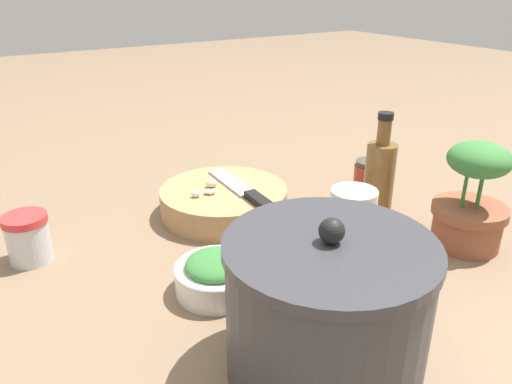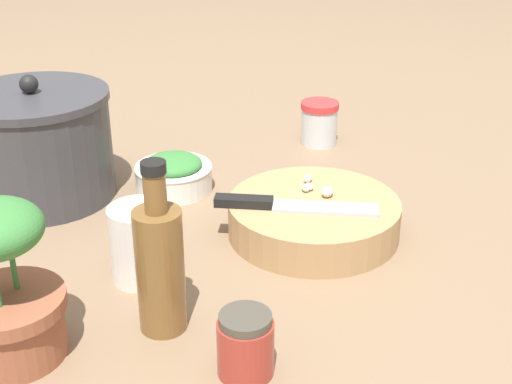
# 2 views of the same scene
# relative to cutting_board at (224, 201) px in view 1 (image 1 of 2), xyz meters

# --- Properties ---
(ground_plane) EXTENTS (5.00, 5.00, 0.00)m
(ground_plane) POSITION_rel_cutting_board_xyz_m (0.01, 0.11, -0.03)
(ground_plane) COLOR #7F664C
(cutting_board) EXTENTS (0.24, 0.24, 0.05)m
(cutting_board) POSITION_rel_cutting_board_xyz_m (0.00, 0.00, 0.00)
(cutting_board) COLOR tan
(cutting_board) RESTS_ON ground_plane
(chef_knife) EXTENTS (0.04, 0.23, 0.01)m
(chef_knife) POSITION_rel_cutting_board_xyz_m (-0.02, 0.04, 0.03)
(chef_knife) COLOR black
(chef_knife) RESTS_ON cutting_board
(garlic_cloves) EXTENTS (0.07, 0.05, 0.02)m
(garlic_cloves) POSITION_rel_cutting_board_xyz_m (0.03, -0.00, 0.03)
(garlic_cloves) COLOR beige
(garlic_cloves) RESTS_ON cutting_board
(herb_bowl) EXTENTS (0.12, 0.12, 0.06)m
(herb_bowl) POSITION_rel_cutting_board_xyz_m (0.13, 0.22, 0.00)
(herb_bowl) COLOR silver
(herb_bowl) RESTS_ON ground_plane
(spice_jar) EXTENTS (0.07, 0.07, 0.08)m
(spice_jar) POSITION_rel_cutting_board_xyz_m (0.35, -0.01, 0.01)
(spice_jar) COLOR silver
(spice_jar) RESTS_ON ground_plane
(coffee_mug) EXTENTS (0.12, 0.08, 0.10)m
(coffee_mug) POSITION_rel_cutting_board_xyz_m (-0.12, 0.22, 0.02)
(coffee_mug) COLOR silver
(coffee_mug) RESTS_ON ground_plane
(honey_jar) EXTENTS (0.06, 0.06, 0.07)m
(honey_jar) POSITION_rel_cutting_board_xyz_m (-0.30, 0.07, 0.01)
(honey_jar) COLOR #9E3328
(honey_jar) RESTS_ON ground_plane
(oil_bottle) EXTENTS (0.05, 0.05, 0.21)m
(oil_bottle) POSITION_rel_cutting_board_xyz_m (-0.23, 0.17, 0.06)
(oil_bottle) COLOR brown
(oil_bottle) RESTS_ON ground_plane
(stock_pot) EXTENTS (0.23, 0.23, 0.20)m
(stock_pot) POSITION_rel_cutting_board_xyz_m (0.10, 0.42, 0.06)
(stock_pot) COLOR #38383D
(stock_pot) RESTS_ON ground_plane
(potted_herb) EXTENTS (0.12, 0.12, 0.18)m
(potted_herb) POSITION_rel_cutting_board_xyz_m (-0.29, 0.33, 0.05)
(potted_herb) COLOR #935138
(potted_herb) RESTS_ON ground_plane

